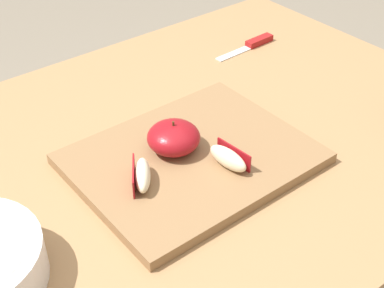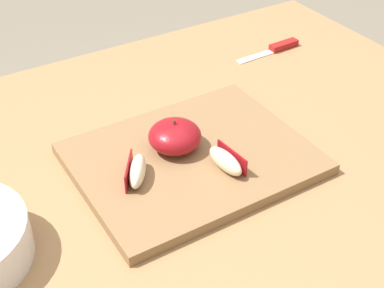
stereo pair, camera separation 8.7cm
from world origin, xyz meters
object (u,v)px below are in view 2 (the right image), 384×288
object	(u,v)px
apple_wedge_front	(137,171)
paring_knife	(279,47)
apple_half_skin_up	(175,136)
cutting_board	(192,158)
apple_wedge_right	(226,161)

from	to	relation	value
apple_wedge_front	paring_knife	distance (m)	0.54
apple_wedge_front	paring_knife	size ratio (longest dim) A/B	0.46
apple_half_skin_up	apple_wedge_front	size ratio (longest dim) A/B	1.17
cutting_board	paring_knife	size ratio (longest dim) A/B	2.30
apple_half_skin_up	paring_knife	world-z (taller)	apple_half_skin_up
apple_wedge_front	paring_knife	xyz separation A→B (m)	(0.48, 0.25, -0.03)
cutting_board	apple_half_skin_up	bearing A→B (deg)	118.29
apple_wedge_right	paring_knife	xyz separation A→B (m)	(0.35, 0.30, -0.03)
apple_half_skin_up	paring_knife	size ratio (longest dim) A/B	0.54
apple_wedge_front	paring_knife	bearing A→B (deg)	27.88
cutting_board	apple_wedge_front	bearing A→B (deg)	-174.47
apple_half_skin_up	apple_wedge_front	world-z (taller)	apple_half_skin_up
apple_wedge_front	apple_half_skin_up	bearing A→B (deg)	23.46
apple_half_skin_up	apple_wedge_right	size ratio (longest dim) A/B	1.15
paring_knife	apple_half_skin_up	bearing A→B (deg)	-151.16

